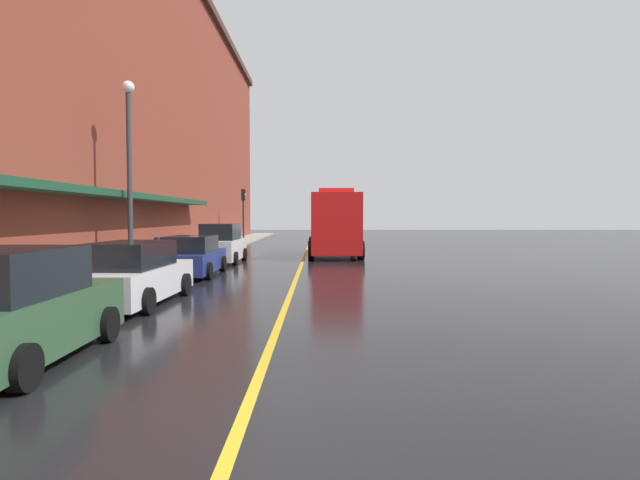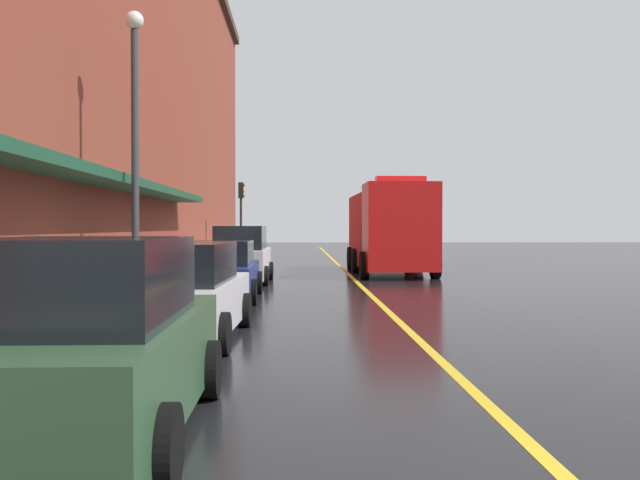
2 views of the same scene
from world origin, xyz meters
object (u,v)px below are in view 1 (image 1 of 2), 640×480
parked_car_1 (133,275)px  traffic_light_near (243,205)px  parked_car_3 (221,245)px  parked_car_2 (192,257)px  parked_car_0 (9,310)px  fire_truck (334,225)px  street_lamp_left (129,157)px  parking_meter_1 (156,248)px  parking_meter_0 (77,264)px

parked_car_1 → traffic_light_near: size_ratio=1.11×
parked_car_3 → traffic_light_near: (-1.35, 16.51, 2.27)m
parked_car_2 → parked_car_0: bearing=-179.9°
parked_car_1 → parked_car_2: bearing=2.8°
parked_car_1 → parked_car_2: size_ratio=1.03×
parked_car_2 → parked_car_3: parked_car_3 is taller
parked_car_0 → parked_car_1: bearing=0.2°
parked_car_1 → fire_truck: fire_truck is taller
parked_car_0 → street_lamp_left: street_lamp_left is taller
fire_truck → parking_meter_1: bearing=-35.3°
parked_car_3 → parking_meter_1: (-1.41, -5.54, 0.17)m
parked_car_1 → parking_meter_1: (-1.39, 6.32, 0.29)m
fire_truck → traffic_light_near: bearing=-150.2°
parked_car_2 → street_lamp_left: street_lamp_left is taller
parked_car_1 → parked_car_3: 11.87m
street_lamp_left → parked_car_2: bearing=31.8°
parked_car_3 → parking_meter_0: (-1.41, -11.95, 0.17)m
parked_car_2 → parking_meter_1: (-1.31, -0.16, 0.33)m
parked_car_2 → parking_meter_0: bearing=168.2°
parking_meter_0 → traffic_light_near: 28.54m
parked_car_3 → parking_meter_1: bearing=166.8°
fire_truck → parking_meter_0: 17.97m
parked_car_1 → traffic_light_near: (-1.33, 28.38, 2.39)m
fire_truck → parked_car_1: bearing=-19.5°
traffic_light_near → parking_meter_1: bearing=-90.2°
parked_car_1 → traffic_light_near: 28.51m
parked_car_1 → fire_truck: 17.41m
parked_car_0 → parked_car_2: bearing=0.2°
parked_car_3 → street_lamp_left: street_lamp_left is taller
parked_car_1 → traffic_light_near: bearing=4.8°
parked_car_3 → traffic_light_near: bearing=5.8°
parked_car_1 → parking_meter_1: 6.48m
parked_car_1 → parking_meter_0: size_ratio=3.59×
parked_car_0 → parked_car_2: size_ratio=0.94×
parked_car_2 → fire_truck: 11.54m
parked_car_3 → street_lamp_left: 7.72m
parking_meter_0 → traffic_light_near: size_ratio=0.31×
parked_car_3 → street_lamp_left: bearing=164.1°
traffic_light_near → parked_car_2: bearing=-86.7°
parking_meter_0 → parked_car_1: bearing=3.3°
parked_car_1 → fire_truck: size_ratio=0.58×
parked_car_1 → parking_meter_0: bearing=95.4°
fire_truck → traffic_light_near: traffic_light_near is taller
parked_car_2 → street_lamp_left: size_ratio=0.67×
parked_car_2 → parking_meter_1: size_ratio=3.50×
parked_car_0 → parked_car_3: size_ratio=1.04×
parking_meter_1 → street_lamp_left: (-0.60, -1.03, 3.34)m
parked_car_0 → traffic_light_near: 33.90m
parked_car_2 → parking_meter_0: (-1.31, -6.56, 0.33)m
parked_car_0 → parking_meter_1: bearing=6.6°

